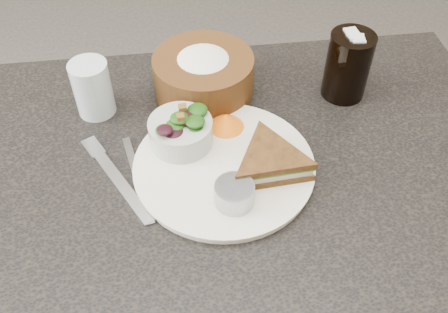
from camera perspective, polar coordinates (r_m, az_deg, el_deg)
name	(u,v)px	position (r m, az deg, el deg)	size (l,w,h in m)	color
dining_table	(229,285)	(1.13, 0.53, -14.42)	(1.00, 0.70, 0.75)	black
dinner_plate	(224,166)	(0.82, 0.00, -1.13)	(0.29, 0.29, 0.01)	white
sandwich	(270,161)	(0.79, 5.28, -0.55)	(0.15, 0.15, 0.04)	brown
salad_bowl	(180,128)	(0.83, -5.00, 3.21)	(0.11, 0.11, 0.06)	#A7B2AE
dressing_ramekin	(234,194)	(0.75, 1.19, -4.31)	(0.06, 0.06, 0.04)	#9398A1
orange_wedge	(226,121)	(0.87, 0.27, 4.11)	(0.06, 0.06, 0.03)	orange
fork	(120,183)	(0.82, -11.81, -2.95)	(0.02, 0.19, 0.01)	#AEB0B4
knife	(138,178)	(0.82, -9.85, -2.46)	(0.01, 0.19, 0.00)	#95979B
bread_basket	(203,70)	(0.93, -2.37, 9.90)	(0.19, 0.19, 0.11)	#482814
cola_glass	(348,63)	(0.95, 14.02, 10.32)	(0.08, 0.08, 0.14)	black
water_glass	(93,88)	(0.92, -14.79, 7.54)	(0.07, 0.07, 0.10)	silver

